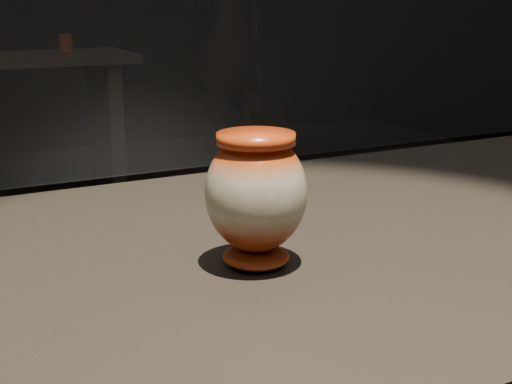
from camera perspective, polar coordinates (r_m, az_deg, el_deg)
main_vase at (r=0.85m, az=0.00°, el=-0.19°), size 0.13×0.13×0.16m
back_vase_right at (r=4.19m, az=-15.00°, el=11.39°), size 0.07×0.07×0.10m
visitor at (r=5.62m, az=-2.07°, el=12.32°), size 0.74×0.57×1.80m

